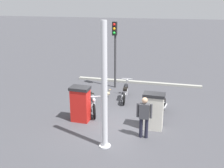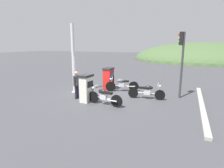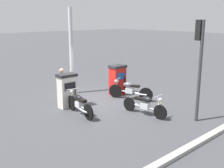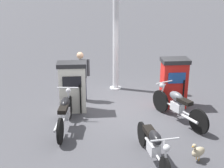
# 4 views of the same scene
# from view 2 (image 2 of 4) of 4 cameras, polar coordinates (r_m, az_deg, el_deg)

# --- Properties ---
(ground_plane) EXTENTS (120.00, 120.00, 0.00)m
(ground_plane) POSITION_cam_2_polar(r_m,az_deg,el_deg) (11.45, -3.46, -3.32)
(ground_plane) COLOR #424247
(fuel_pump_near) EXTENTS (0.57, 0.84, 1.48)m
(fuel_pump_near) POSITION_cam_2_polar(r_m,az_deg,el_deg) (10.04, -7.86, -1.21)
(fuel_pump_near) COLOR silver
(fuel_pump_near) RESTS_ON ground
(fuel_pump_far) EXTENTS (0.63, 0.81, 1.50)m
(fuel_pump_far) POSITION_cam_2_polar(r_m,az_deg,el_deg) (12.67, -1.09, 1.73)
(fuel_pump_far) COLOR red
(fuel_pump_far) RESTS_ON ground
(motorcycle_near_pump) EXTENTS (2.02, 0.62, 0.95)m
(motorcycle_near_pump) POSITION_cam_2_polar(r_m,az_deg,el_deg) (9.44, -2.51, -3.77)
(motorcycle_near_pump) COLOR black
(motorcycle_near_pump) RESTS_ON ground
(motorcycle_far_pump) EXTENTS (2.04, 0.98, 0.96)m
(motorcycle_far_pump) POSITION_cam_2_polar(r_m,az_deg,el_deg) (12.19, 3.01, -0.10)
(motorcycle_far_pump) COLOR black
(motorcycle_far_pump) RESTS_ON ground
(motorcycle_extra) EXTENTS (2.07, 0.56, 0.93)m
(motorcycle_extra) POSITION_cam_2_polar(r_m,az_deg,el_deg) (10.63, 10.77, -2.17)
(motorcycle_extra) COLOR black
(motorcycle_extra) RESTS_ON ground
(attendant_person) EXTENTS (0.22, 0.57, 1.58)m
(attendant_person) POSITION_cam_2_polar(r_m,az_deg,el_deg) (10.63, -10.92, 0.23)
(attendant_person) COLOR #1E1E2D
(attendant_person) RESTS_ON ground
(wandering_duck) EXTENTS (0.34, 0.43, 0.45)m
(wandering_duck) POSITION_cam_2_polar(r_m,az_deg,el_deg) (11.64, 11.63, -2.20)
(wandering_duck) COLOR tan
(wandering_duck) RESTS_ON ground
(roadside_traffic_light) EXTENTS (0.38, 0.25, 3.73)m
(roadside_traffic_light) POSITION_cam_2_polar(r_m,az_deg,el_deg) (11.11, 20.66, 8.77)
(roadside_traffic_light) COLOR #38383A
(roadside_traffic_light) RESTS_ON ground
(canopy_support_pole) EXTENTS (0.40, 0.40, 4.30)m
(canopy_support_pole) POSITION_cam_2_polar(r_m,az_deg,el_deg) (11.99, -11.84, 7.22)
(canopy_support_pole) COLOR silver
(canopy_support_pole) RESTS_ON ground
(road_edge_kerb) EXTENTS (0.26, 7.49, 0.12)m
(road_edge_kerb) POSITION_cam_2_polar(r_m,az_deg,el_deg) (10.42, 25.93, -5.80)
(road_edge_kerb) COLOR #9E9E93
(road_edge_kerb) RESTS_ON ground
(distant_hill_main) EXTENTS (25.74, 25.11, 7.00)m
(distant_hill_main) POSITION_cam_2_polar(r_m,az_deg,el_deg) (41.33, 25.36, 6.77)
(distant_hill_main) COLOR #476038
(distant_hill_main) RESTS_ON ground
(distant_hill_secondary) EXTENTS (32.52, 23.51, 6.51)m
(distant_hill_secondary) POSITION_cam_2_polar(r_m,az_deg,el_deg) (44.94, 28.61, 6.80)
(distant_hill_secondary) COLOR #4C5142
(distant_hill_secondary) RESTS_ON ground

